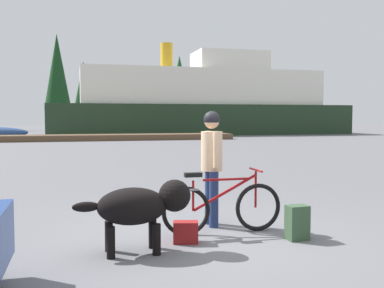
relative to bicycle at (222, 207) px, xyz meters
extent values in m
plane|color=slate|center=(-0.36, -0.14, -0.37)|extent=(160.00, 160.00, 0.00)
torus|color=black|center=(0.55, 0.00, -0.03)|extent=(0.68, 0.06, 0.68)
torus|color=black|center=(-0.52, 0.00, -0.03)|extent=(0.68, 0.06, 0.68)
cube|color=maroon|center=(0.07, 0.00, 0.39)|extent=(0.68, 0.03, 0.03)
cube|color=maroon|center=(0.05, 0.00, 0.20)|extent=(0.92, 0.03, 0.49)
cylinder|color=maroon|center=(-0.42, 0.00, 0.18)|extent=(0.03, 0.03, 0.42)
cylinder|color=maroon|center=(0.51, 0.00, 0.23)|extent=(0.03, 0.03, 0.52)
cube|color=black|center=(-0.42, 0.00, 0.47)|extent=(0.24, 0.10, 0.06)
cylinder|color=maroon|center=(0.51, 0.00, 0.51)|extent=(0.03, 0.44, 0.03)
cube|color=slate|center=(-0.54, 0.00, 0.27)|extent=(0.36, 0.14, 0.02)
cylinder|color=navy|center=(-0.01, 0.58, 0.04)|extent=(0.14, 0.14, 0.83)
cylinder|color=navy|center=(-0.01, 0.36, 0.04)|extent=(0.14, 0.14, 0.83)
cylinder|color=#D8B28C|center=(-0.01, 0.47, 0.75)|extent=(0.32, 0.32, 0.59)
cylinder|color=#D8B28C|center=(-0.01, 0.69, 0.79)|extent=(0.09, 0.09, 0.52)
cylinder|color=#D8B28C|center=(-0.01, 0.25, 0.79)|extent=(0.09, 0.09, 0.52)
sphere|color=tan|center=(-0.01, 0.47, 1.20)|extent=(0.23, 0.23, 0.23)
sphere|color=black|center=(-0.01, 0.47, 1.23)|extent=(0.24, 0.24, 0.24)
ellipsoid|color=black|center=(-1.33, -0.59, 0.19)|extent=(0.84, 0.53, 0.45)
sphere|color=black|center=(-0.81, -0.59, 0.30)|extent=(0.39, 0.39, 0.39)
ellipsoid|color=black|center=(-1.86, -0.59, 0.21)|extent=(0.32, 0.12, 0.12)
cylinder|color=black|center=(-1.06, -0.44, -0.19)|extent=(0.10, 0.10, 0.37)
cylinder|color=black|center=(-1.06, -0.73, -0.19)|extent=(0.10, 0.10, 0.37)
cylinder|color=black|center=(-1.59, -0.44, -0.19)|extent=(0.10, 0.10, 0.37)
cylinder|color=black|center=(-1.59, -0.73, -0.19)|extent=(0.10, 0.10, 0.37)
cube|color=#334C33|center=(0.87, -0.56, -0.14)|extent=(0.29, 0.22, 0.46)
cube|color=maroon|center=(-0.60, -0.34, -0.23)|extent=(0.35, 0.25, 0.28)
cube|color=brown|center=(0.76, 25.58, -0.17)|extent=(16.47, 2.42, 0.40)
cube|color=#1E331E|center=(9.42, 34.23, 0.99)|extent=(27.52, 7.08, 2.72)
cube|color=silver|center=(9.42, 34.23, 3.95)|extent=(22.02, 5.94, 3.20)
cube|color=silver|center=(12.17, 34.23, 6.45)|extent=(6.60, 4.25, 1.80)
cylinder|color=#BF8C19|center=(6.12, 34.23, 6.75)|extent=(1.10, 1.10, 2.40)
cylinder|color=#4C331E|center=(-4.20, 53.62, 0.95)|extent=(0.48, 0.48, 2.65)
cone|color=#143819|center=(-4.20, 53.62, 7.05)|extent=(3.36, 3.36, 9.55)
cylinder|color=#4C331E|center=(11.43, 52.00, 0.88)|extent=(0.38, 0.38, 2.51)
cone|color=#19471E|center=(11.43, 52.00, 5.74)|extent=(3.31, 3.31, 7.21)
cylinder|color=#4C331E|center=(-0.90, 57.69, 0.68)|extent=(0.50, 0.50, 2.11)
cone|color=#143819|center=(-0.90, 57.69, 5.33)|extent=(2.91, 2.91, 7.18)
camera|label=1|loc=(-1.96, -5.84, 1.26)|focal=41.49mm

